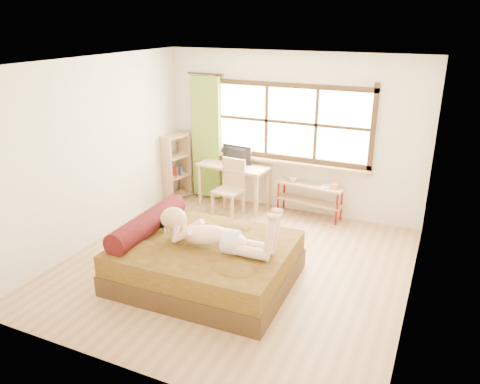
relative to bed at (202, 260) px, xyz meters
The scene contains 18 objects.
floor 0.62m from the bed, 65.86° to the left, with size 4.50×4.50×0.00m, color #9E754C.
ceiling 2.47m from the bed, 65.86° to the left, with size 4.50×4.50×0.00m, color white.
wall_back 2.96m from the bed, 85.33° to the left, with size 4.50×4.50×0.00m, color silver.
wall_front 2.06m from the bed, 82.67° to the right, with size 4.50×4.50×0.00m, color silver.
wall_left 2.34m from the bed, 166.08° to the left, with size 4.50×4.50×0.00m, color silver.
wall_right 2.74m from the bed, 11.46° to the left, with size 4.50×4.50×0.00m, color silver.
window 2.99m from the bed, 85.28° to the left, with size 2.80×0.16×1.46m.
curtain 3.07m from the bed, 116.73° to the left, with size 0.55×0.10×2.20m, color olive.
bed is the anchor object (origin of this frame).
woman 0.61m from the bed, 13.48° to the right, with size 1.51×0.43×0.65m, color beige, non-canonical shape.
kitten 0.77m from the bed, behind, with size 0.32×0.13×0.26m, color black, non-canonical shape.
desk 2.58m from the bed, 105.86° to the left, with size 1.29×0.69×0.78m.
monitor 2.68m from the bed, 105.56° to the left, with size 0.56×0.07×0.32m, color black.
chair 2.19m from the bed, 105.71° to the left, with size 0.48×0.48×0.97m.
pipe_shelf 2.66m from the bed, 75.47° to the left, with size 1.18×0.42×0.65m.
cup 2.62m from the bed, 82.16° to the left, with size 0.12×0.12×0.10m, color gray.
book 2.73m from the bed, 71.63° to the left, with size 0.16×0.22×0.02m, color gray.
bookshelf 3.05m from the bed, 127.73° to the left, with size 0.41×0.58×1.21m.
Camera 1 is at (2.40, -5.11, 3.21)m, focal length 35.00 mm.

